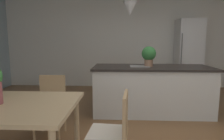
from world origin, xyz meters
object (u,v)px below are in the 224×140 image
(kitchen_island, at_px, (151,89))
(potted_plant_on_island, at_px, (149,55))
(chair_far_right, at_px, (50,104))
(refrigerator, at_px, (188,55))
(chair_kitchen_end, at_px, (112,132))

(kitchen_island, height_order, potted_plant_on_island, potted_plant_on_island)
(kitchen_island, bearing_deg, chair_far_right, -147.67)
(chair_far_right, height_order, refrigerator, refrigerator)
(kitchen_island, distance_m, refrigerator, 2.35)
(chair_far_right, xyz_separation_m, potted_plant_on_island, (1.54, 1.02, 0.64))
(chair_kitchen_end, distance_m, kitchen_island, 2.00)
(refrigerator, bearing_deg, chair_kitchen_end, -117.59)
(potted_plant_on_island, bearing_deg, chair_kitchen_end, -107.80)
(chair_far_right, bearing_deg, potted_plant_on_island, 33.44)
(chair_far_right, height_order, potted_plant_on_island, potted_plant_on_island)
(potted_plant_on_island, bearing_deg, refrigerator, 54.13)
(kitchen_island, bearing_deg, refrigerator, 55.48)
(chair_far_right, bearing_deg, chair_kitchen_end, -42.75)
(kitchen_island, relative_size, refrigerator, 1.12)
(chair_kitchen_end, xyz_separation_m, refrigerator, (1.97, 3.77, 0.52))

